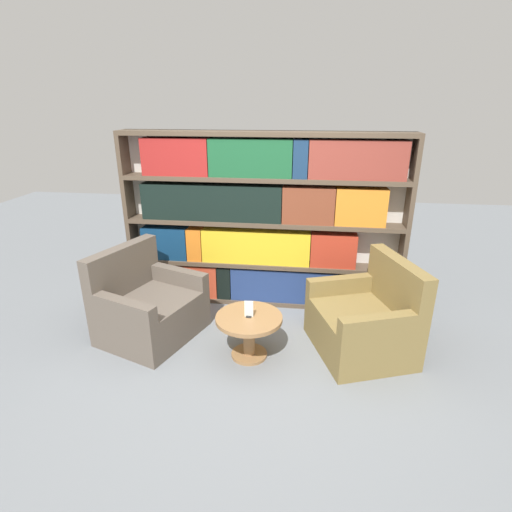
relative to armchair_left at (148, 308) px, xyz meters
name	(u,v)px	position (x,y,z in m)	size (l,w,h in m)	color
ground_plane	(247,366)	(1.12, -0.44, -0.31)	(14.00, 14.00, 0.00)	slate
bookshelf	(262,223)	(1.11, 0.92, 0.70)	(3.27, 0.30, 2.05)	silver
armchair_left	(148,308)	(0.00, 0.00, 0.00)	(1.12, 1.18, 0.94)	brown
armchair_right	(365,322)	(2.24, 0.00, 0.00)	(1.11, 1.17, 0.94)	olive
coffee_table	(249,328)	(1.12, -0.26, 0.00)	(0.64, 0.64, 0.44)	olive
table_sign	(249,310)	(1.12, -0.26, 0.20)	(0.08, 0.06, 0.16)	black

